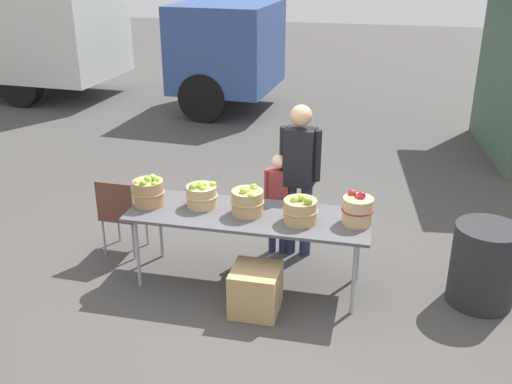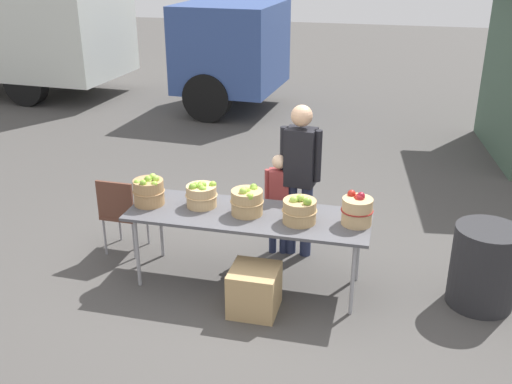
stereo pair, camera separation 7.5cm
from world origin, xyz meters
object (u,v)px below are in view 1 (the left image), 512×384
child_customer (278,196)px  apple_basket_green_3 (300,210)px  apple_basket_green_2 (248,201)px  apple_basket_green_1 (202,195)px  apple_basket_red_0 (358,209)px  folding_chair (120,210)px  apple_basket_green_0 (149,192)px  box_truck (62,26)px  vendor_adult (300,169)px  trash_barrel (484,265)px  produce_crate (256,290)px  market_table (249,218)px

child_customer → apple_basket_green_3: bearing=104.7°
apple_basket_green_2 → apple_basket_green_1: bearing=171.9°
apple_basket_red_0 → folding_chair: apple_basket_red_0 is taller
apple_basket_green_1 → apple_basket_green_2: apple_basket_green_2 is taller
apple_basket_red_0 → folding_chair: (-2.47, 0.26, -0.38)m
child_customer → folding_chair: 1.67m
apple_basket_green_3 → apple_basket_green_0: bearing=177.9°
apple_basket_green_0 → box_truck: size_ratio=0.04×
apple_basket_green_2 → vendor_adult: bearing=61.7°
apple_basket_green_1 → apple_basket_green_2: 0.48m
apple_basket_green_3 → folding_chair: 2.02m
apple_basket_green_0 → apple_basket_green_1: 0.52m
apple_basket_green_3 → vendor_adult: (-0.13, 0.76, 0.10)m
apple_basket_green_3 → child_customer: child_customer is taller
box_truck → folding_chair: (4.07, -6.19, -0.98)m
child_customer → folding_chair: (-1.62, -0.39, -0.15)m
apple_basket_green_0 → trash_barrel: 3.22m
folding_chair → child_customer: bearing=-165.1°
box_truck → produce_crate: (5.70, -6.93, -1.27)m
apple_basket_green_1 → box_truck: 8.18m
folding_chair → trash_barrel: bearing=179.4°
vendor_adult → folding_chair: size_ratio=1.91×
apple_basket_green_2 → trash_barrel: size_ratio=0.41×
market_table → child_customer: bearing=77.2°
apple_basket_green_1 → apple_basket_green_3: (0.98, -0.13, 0.00)m
trash_barrel → child_customer: bearing=165.8°
apple_basket_red_0 → trash_barrel: bearing=6.4°
child_customer → box_truck: 8.17m
child_customer → apple_basket_green_0: bearing=20.5°
apple_basket_green_2 → market_table: bearing=3.7°
folding_chair → apple_basket_green_3: bearing=171.3°
apple_basket_green_1 → folding_chair: 1.07m
vendor_adult → box_truck: (-5.90, 5.78, 0.52)m
apple_basket_green_0 → apple_basket_green_2: apple_basket_green_0 is taller
apple_basket_green_1 → trash_barrel: bearing=2.0°
market_table → apple_basket_green_2: bearing=-176.3°
box_truck → folding_chair: size_ratio=9.08×
apple_basket_green_0 → child_customer: bearing=30.7°
apple_basket_green_0 → apple_basket_green_3: apple_basket_green_0 is taller
apple_basket_red_0 → child_customer: (-0.85, 0.65, -0.23)m
trash_barrel → produce_crate: (-2.01, -0.61, -0.17)m
apple_basket_green_0 → apple_basket_red_0: 2.00m
apple_basket_green_1 → vendor_adult: (0.85, 0.63, 0.10)m
child_customer → produce_crate: size_ratio=2.61×
apple_basket_red_0 → box_truck: (-6.54, 6.45, 0.60)m
apple_basket_green_2 → trash_barrel: apple_basket_green_2 is taller
apple_basket_green_1 → folding_chair: apple_basket_green_1 is taller
market_table → apple_basket_red_0: 1.02m
apple_basket_green_3 → vendor_adult: 0.78m
apple_basket_green_2 → vendor_adult: 0.80m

